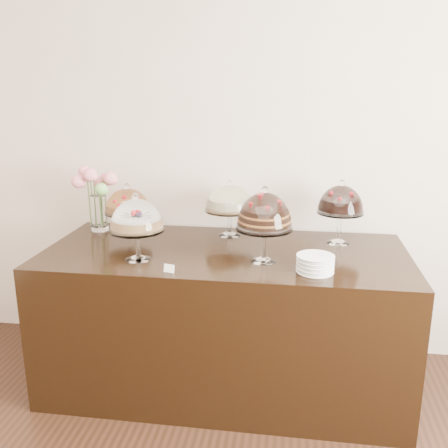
# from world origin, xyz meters

# --- Properties ---
(wall_back) EXTENTS (5.00, 0.04, 3.00)m
(wall_back) POSITION_xyz_m (0.00, 3.00, 1.50)
(wall_back) COLOR beige
(wall_back) RESTS_ON ground
(display_counter) EXTENTS (2.20, 1.00, 0.90)m
(display_counter) POSITION_xyz_m (-0.20, 2.45, 0.45)
(display_counter) COLOR black
(display_counter) RESTS_ON ground
(cake_stand_sugar_sponge) EXTENTS (0.31, 0.31, 0.39)m
(cake_stand_sugar_sponge) POSITION_xyz_m (-0.67, 2.21, 1.15)
(cake_stand_sugar_sponge) COLOR white
(cake_stand_sugar_sponge) RESTS_ON display_counter
(cake_stand_choco_layer) EXTENTS (0.32, 0.32, 0.44)m
(cake_stand_choco_layer) POSITION_xyz_m (0.05, 2.29, 1.18)
(cake_stand_choco_layer) COLOR white
(cake_stand_choco_layer) RESTS_ON display_counter
(cake_stand_cheesecake) EXTENTS (0.33, 0.33, 0.38)m
(cake_stand_cheesecake) POSITION_xyz_m (-0.22, 2.77, 1.14)
(cake_stand_cheesecake) COLOR white
(cake_stand_cheesecake) RESTS_ON display_counter
(cake_stand_dark_choco) EXTENTS (0.29, 0.29, 0.41)m
(cake_stand_dark_choco) POSITION_xyz_m (0.49, 2.70, 1.17)
(cake_stand_dark_choco) COLOR white
(cake_stand_dark_choco) RESTS_ON display_counter
(cake_stand_fruit_tart) EXTENTS (0.31, 0.31, 0.35)m
(cake_stand_fruit_tart) POSITION_xyz_m (-0.90, 2.70, 1.11)
(cake_stand_fruit_tart) COLOR white
(cake_stand_fruit_tart) RESTS_ON display_counter
(flower_vase) EXTENTS (0.30, 0.26, 0.45)m
(flower_vase) POSITION_xyz_m (-1.13, 2.76, 1.17)
(flower_vase) COLOR white
(flower_vase) RESTS_ON display_counter
(plate_stack) EXTENTS (0.20, 0.20, 0.09)m
(plate_stack) POSITION_xyz_m (0.33, 2.15, 0.95)
(plate_stack) COLOR white
(plate_stack) RESTS_ON display_counter
(price_card_left) EXTENTS (0.06, 0.03, 0.04)m
(price_card_left) POSITION_xyz_m (-0.44, 2.03, 0.92)
(price_card_left) COLOR white
(price_card_left) RESTS_ON display_counter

